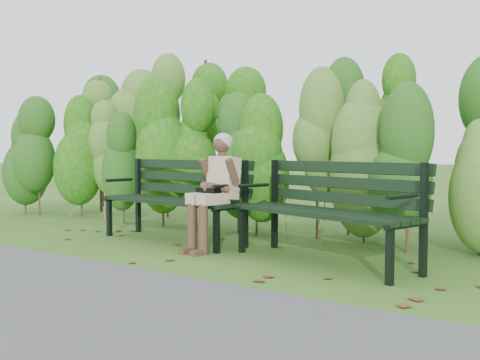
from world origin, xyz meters
The scene contains 7 objects.
ground centered at (0.00, 0.00, 0.00)m, with size 80.00×80.00×0.00m, color #335D1D.
footpath centered at (0.00, -2.20, 0.01)m, with size 60.00×2.50×0.01m, color #474749.
hedge_band centered at (0.00, 1.86, 1.26)m, with size 11.04×1.67×2.42m.
leaf_litter centered at (0.04, -0.22, 0.00)m, with size 5.92×2.11×0.01m.
bench_left centered at (-1.00, 0.52, 0.56)m, with size 1.96×0.79×0.95m.
bench_right centered at (1.03, 0.38, 0.56)m, with size 2.01×1.11×0.96m.
seated_woman centered at (-0.25, 0.26, 0.72)m, with size 0.48×0.70×1.25m.
Camera 1 is at (3.41, -4.41, 1.06)m, focal length 42.00 mm.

